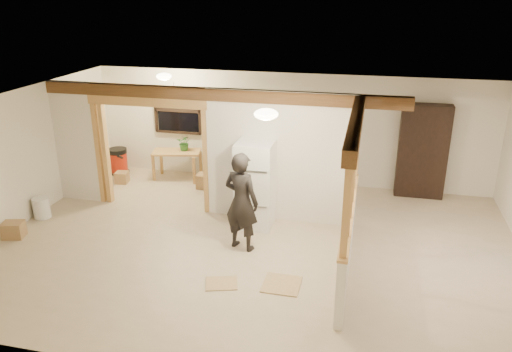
% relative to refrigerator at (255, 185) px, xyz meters
% --- Properties ---
extents(floor, '(9.00, 6.50, 0.01)m').
position_rel_refrigerator_xyz_m(floor, '(0.18, -0.81, -0.82)').
color(floor, '#C6B093').
rests_on(floor, ground).
extents(ceiling, '(9.00, 6.50, 0.01)m').
position_rel_refrigerator_xyz_m(ceiling, '(0.18, -0.81, 1.68)').
color(ceiling, white).
extents(wall_back, '(9.00, 0.01, 2.50)m').
position_rel_refrigerator_xyz_m(wall_back, '(0.18, 2.44, 0.43)').
color(wall_back, silver).
rests_on(wall_back, floor).
extents(wall_front, '(9.00, 0.01, 2.50)m').
position_rel_refrigerator_xyz_m(wall_front, '(0.18, -4.06, 0.43)').
color(wall_front, silver).
rests_on(wall_front, floor).
extents(wall_left, '(0.01, 6.50, 2.50)m').
position_rel_refrigerator_xyz_m(wall_left, '(-4.32, -0.81, 0.43)').
color(wall_left, silver).
rests_on(wall_left, floor).
extents(partition_left_stub, '(0.90, 0.12, 2.50)m').
position_rel_refrigerator_xyz_m(partition_left_stub, '(-3.87, 0.39, 0.43)').
color(partition_left_stub, silver).
rests_on(partition_left_stub, floor).
extents(partition_center, '(2.80, 0.12, 2.50)m').
position_rel_refrigerator_xyz_m(partition_center, '(0.38, 0.39, 0.43)').
color(partition_center, silver).
rests_on(partition_center, floor).
extents(doorway_frame, '(2.46, 0.14, 2.20)m').
position_rel_refrigerator_xyz_m(doorway_frame, '(-2.22, 0.39, 0.28)').
color(doorway_frame, tan).
rests_on(doorway_frame, floor).
extents(header_beam_back, '(7.00, 0.18, 0.22)m').
position_rel_refrigerator_xyz_m(header_beam_back, '(-0.82, 0.39, 1.56)').
color(header_beam_back, brown).
rests_on(header_beam_back, ceiling).
extents(header_beam_right, '(0.18, 3.30, 0.22)m').
position_rel_refrigerator_xyz_m(header_beam_right, '(1.78, -1.21, 1.56)').
color(header_beam_right, brown).
rests_on(header_beam_right, ceiling).
extents(pony_wall, '(0.12, 3.20, 1.00)m').
position_rel_refrigerator_xyz_m(pony_wall, '(1.78, -1.21, -0.32)').
color(pony_wall, silver).
rests_on(pony_wall, floor).
extents(stud_partition, '(0.14, 3.20, 1.32)m').
position_rel_refrigerator_xyz_m(stud_partition, '(1.78, -1.21, 0.84)').
color(stud_partition, tan).
rests_on(stud_partition, pony_wall).
extents(window_back, '(1.12, 0.10, 1.10)m').
position_rel_refrigerator_xyz_m(window_back, '(-2.42, 2.36, 0.73)').
color(window_back, black).
rests_on(window_back, wall_back).
extents(ceiling_dome_main, '(0.36, 0.36, 0.16)m').
position_rel_refrigerator_xyz_m(ceiling_dome_main, '(0.48, -1.31, 1.66)').
color(ceiling_dome_main, '#FFEABF').
rests_on(ceiling_dome_main, ceiling).
extents(ceiling_dome_util, '(0.32, 0.32, 0.14)m').
position_rel_refrigerator_xyz_m(ceiling_dome_util, '(-2.32, 1.49, 1.66)').
color(ceiling_dome_util, '#FFEABF').
rests_on(ceiling_dome_util, ceiling).
extents(hanging_bulb, '(0.07, 0.07, 0.07)m').
position_rel_refrigerator_xyz_m(hanging_bulb, '(-1.82, 0.79, 1.36)').
color(hanging_bulb, '#FFD88C').
rests_on(hanging_bulb, ceiling).
extents(refrigerator, '(0.67, 0.65, 1.63)m').
position_rel_refrigerator_xyz_m(refrigerator, '(0.00, 0.00, 0.00)').
color(refrigerator, silver).
rests_on(refrigerator, floor).
extents(woman, '(0.73, 0.59, 1.73)m').
position_rel_refrigerator_xyz_m(woman, '(-0.02, -0.93, 0.05)').
color(woman, black).
rests_on(woman, floor).
extents(work_table, '(1.18, 0.76, 0.69)m').
position_rel_refrigerator_xyz_m(work_table, '(-2.34, 1.96, -0.47)').
color(work_table, tan).
rests_on(work_table, floor).
extents(potted_plant, '(0.34, 0.30, 0.37)m').
position_rel_refrigerator_xyz_m(potted_plant, '(-2.17, 2.05, 0.06)').
color(potted_plant, '#295B27').
rests_on(potted_plant, work_table).
extents(shop_vac, '(0.50, 0.50, 0.63)m').
position_rel_refrigerator_xyz_m(shop_vac, '(-3.87, 1.99, -0.50)').
color(shop_vac, '#9C1C0B').
rests_on(shop_vac, floor).
extents(bookshelf, '(1.00, 0.33, 2.00)m').
position_rel_refrigerator_xyz_m(bookshelf, '(3.10, 2.20, 0.19)').
color(bookshelf, black).
rests_on(bookshelf, floor).
extents(bucket, '(0.34, 0.34, 0.41)m').
position_rel_refrigerator_xyz_m(bucket, '(-4.13, -0.64, -0.61)').
color(bucket, silver).
rests_on(bucket, floor).
extents(box_util_a, '(0.39, 0.34, 0.33)m').
position_rel_refrigerator_xyz_m(box_util_a, '(-1.51, 1.57, -0.65)').
color(box_util_a, '#A07A4D').
rests_on(box_util_a, floor).
extents(box_util_b, '(0.31, 0.31, 0.26)m').
position_rel_refrigerator_xyz_m(box_util_b, '(-3.50, 1.43, -0.69)').
color(box_util_b, '#A07A4D').
rests_on(box_util_b, floor).
extents(box_front, '(0.42, 0.37, 0.29)m').
position_rel_refrigerator_xyz_m(box_front, '(-4.12, -1.49, -0.67)').
color(box_front, '#A07A4D').
rests_on(box_front, floor).
extents(floor_panel_near, '(0.56, 0.56, 0.02)m').
position_rel_refrigerator_xyz_m(floor_panel_near, '(0.87, -1.92, -0.81)').
color(floor_panel_near, tan).
rests_on(floor_panel_near, floor).
extents(floor_panel_far, '(0.57, 0.51, 0.02)m').
position_rel_refrigerator_xyz_m(floor_panel_far, '(-0.03, -2.10, -0.81)').
color(floor_panel_far, tan).
rests_on(floor_panel_far, floor).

